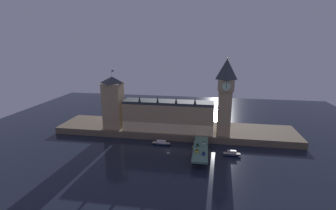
{
  "coord_description": "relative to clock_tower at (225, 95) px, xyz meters",
  "views": [
    {
      "loc": [
        28.96,
        -176.48,
        83.35
      ],
      "look_at": [
        -3.31,
        20.0,
        31.9
      ],
      "focal_mm": 26.0,
      "sensor_mm": 36.0,
      "label": 1
    }
  ],
  "objects": [
    {
      "name": "pedestrian_mid_walk",
      "position": [
        -13.31,
        -27.34,
        -34.03
      ],
      "size": [
        0.38,
        0.38,
        1.66
      ],
      "color": "black",
      "rests_on": "bridge"
    },
    {
      "name": "car_northbound_trail",
      "position": [
        -20.61,
        -39.14,
        -34.23
      ],
      "size": [
        1.97,
        4.72,
        1.45
      ],
      "color": "yellow",
      "rests_on": "bridge"
    },
    {
      "name": "parliament_hall",
      "position": [
        -48.65,
        2.28,
        -21.51
      ],
      "size": [
        79.91,
        17.68,
        32.6
      ],
      "color": "tan",
      "rests_on": "embankment"
    },
    {
      "name": "ground_plane",
      "position": [
        -43.97,
        -26.9,
        -41.01
      ],
      "size": [
        400.0,
        400.0,
        0.0
      ],
      "primitive_type": "plane",
      "color": "black"
    },
    {
      "name": "clock_tower",
      "position": [
        0.0,
        0.0,
        0.0
      ],
      "size": [
        13.23,
        13.34,
        66.25
      ],
      "color": "tan",
      "rests_on": "embankment"
    },
    {
      "name": "car_southbound_lead",
      "position": [
        -15.74,
        -42.49,
        -34.26
      ],
      "size": [
        2.07,
        4.28,
        1.38
      ],
      "color": "navy",
      "rests_on": "bridge"
    },
    {
      "name": "victoria_tower",
      "position": [
        -99.97,
        2.66,
        -11.1
      ],
      "size": [
        16.44,
        16.44,
        53.63
      ],
      "color": "tan",
      "rests_on": "embankment"
    },
    {
      "name": "car_northbound_lead",
      "position": [
        -20.61,
        -28.59,
        -34.27
      ],
      "size": [
        2.03,
        4.7,
        1.36
      ],
      "color": "#235633",
      "rests_on": "bridge"
    },
    {
      "name": "pedestrian_near_rail",
      "position": [
        -23.04,
        -40.41,
        -34.03
      ],
      "size": [
        0.38,
        0.38,
        1.66
      ],
      "color": "black",
      "rests_on": "bridge"
    },
    {
      "name": "boat_upstream",
      "position": [
        -51.29,
        -17.77,
        -39.59
      ],
      "size": [
        16.84,
        4.66,
        3.87
      ],
      "color": "#1E2842",
      "rests_on": "ground_plane"
    },
    {
      "name": "boat_downstream",
      "position": [
        5.3,
        -29.32,
        -39.4
      ],
      "size": [
        14.25,
        4.12,
        4.39
      ],
      "color": "#1E2842",
      "rests_on": "ground_plane"
    },
    {
      "name": "embankment",
      "position": [
        -43.97,
        12.1,
        -38.01
      ],
      "size": [
        220.0,
        42.0,
        5.99
      ],
      "color": "brown",
      "rests_on": "ground_plane"
    },
    {
      "name": "street_lamp_near",
      "position": [
        -23.44,
        -46.62,
        -30.37
      ],
      "size": [
        1.34,
        0.6,
        7.27
      ],
      "color": "#2D3333",
      "rests_on": "bridge"
    },
    {
      "name": "street_lamp_far",
      "position": [
        -23.44,
        -17.18,
        -30.55
      ],
      "size": [
        1.34,
        0.6,
        6.96
      ],
      "color": "#2D3333",
      "rests_on": "bridge"
    },
    {
      "name": "bridge",
      "position": [
        -18.18,
        -31.9,
        -36.75
      ],
      "size": [
        11.06,
        46.0,
        6.1
      ],
      "color": "#4C7560",
      "rests_on": "ground_plane"
    },
    {
      "name": "car_southbound_trail",
      "position": [
        -15.74,
        -23.46,
        -34.24
      ],
      "size": [
        1.88,
        4.33,
        1.42
      ],
      "color": "white",
      "rests_on": "bridge"
    },
    {
      "name": "pedestrian_far_rail",
      "position": [
        -23.04,
        -18.22,
        -33.91
      ],
      "size": [
        0.38,
        0.38,
        1.87
      ],
      "color": "black",
      "rests_on": "bridge"
    }
  ]
}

